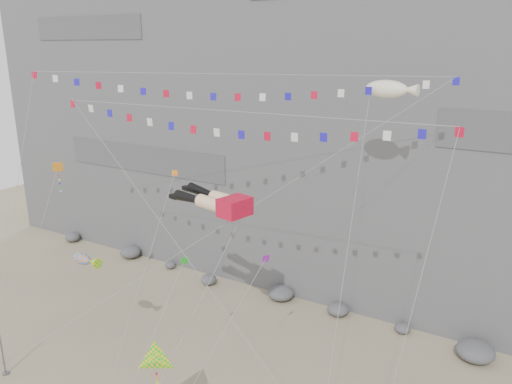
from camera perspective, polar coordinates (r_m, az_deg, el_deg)
cliff at (r=58.26m, az=10.32°, el=17.01°), size 80.00×28.00×50.00m
talus_boulders at (r=50.35m, az=2.85°, el=-11.50°), size 60.00×3.00×1.20m
anchor_pole_left at (r=43.78m, az=-27.05°, el=-15.72°), size 0.12×0.12×4.34m
legs_kite at (r=36.11m, az=-4.68°, el=-1.04°), size 7.45×15.35×18.62m
flag_banner_upper at (r=37.58m, az=-3.61°, el=13.28°), size 30.62×17.98×28.94m
flag_banner_lower at (r=32.56m, az=-3.14°, el=9.18°), size 27.95×6.16×24.01m
harlequin_kite at (r=43.42m, az=-21.75°, el=2.56°), size 1.71×7.66×16.13m
fish_windsock at (r=39.69m, az=-19.28°, el=-7.26°), size 7.88×4.52×11.44m
delta_kite at (r=31.95m, az=-11.43°, el=-18.36°), size 2.41×4.39×7.84m
blimp_windsock at (r=36.60m, az=14.66°, el=11.25°), size 4.16×14.22×25.06m
small_kite_a at (r=38.91m, az=-9.50°, el=1.41°), size 3.81×14.17×20.23m
small_kite_b at (r=34.06m, az=0.96°, el=-7.91°), size 3.27×10.59×14.48m
small_kite_c at (r=34.49m, az=-8.32°, el=-8.11°), size 1.10×10.24×13.90m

